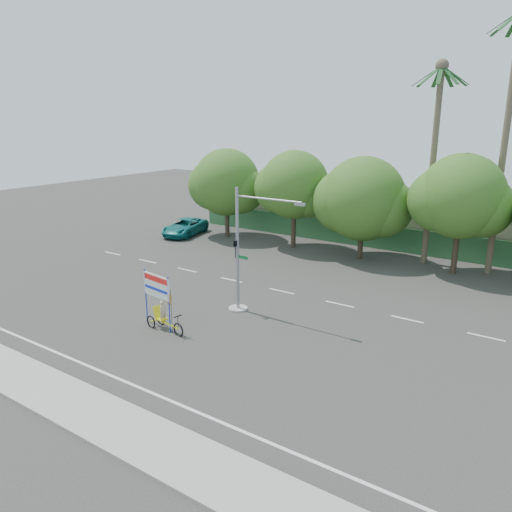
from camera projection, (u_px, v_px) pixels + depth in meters
The scene contains 14 objects.
ground at pixel (231, 346), 24.07m from camera, with size 120.00×120.00×0.00m, color #33302D.
sidewalk_near at pixel (106, 420), 18.09m from camera, with size 50.00×2.40×0.12m, color gray.
fence at pixel (389, 238), 40.89m from camera, with size 38.00×0.08×2.00m, color #336B3D.
building_left at pixel (308, 206), 49.62m from camera, with size 12.00×8.00×4.00m, color #BDB496.
building_right at pixel (506, 231), 39.91m from camera, with size 14.00×8.00×3.60m, color #BDB496.
tree_far_left at pixel (226, 184), 44.71m from camera, with size 7.14×6.00×7.96m.
tree_left at pixel (294, 187), 40.83m from camera, with size 6.66×5.60×8.07m.
tree_center at pixel (362, 201), 37.74m from camera, with size 7.62×6.40×7.85m.
tree_right at pixel (460, 199), 33.73m from camera, with size 6.90×5.80×8.36m.
palm_tall at pixel (508, 119), 32.39m from camera, with size 3.73×3.79×17.45m.
palm_short at pixel (435, 143), 35.27m from camera, with size 3.73×3.79×14.45m.
traffic_signal at pixel (242, 261), 27.64m from camera, with size 4.72×1.10×7.00m.
trike_billboard at pixel (161, 307), 25.69m from camera, with size 3.06×0.93×3.03m.
pickup_truck at pixel (185, 227), 46.25m from camera, with size 2.51×5.44×1.51m, color #0F6F6F.
Camera 1 is at (13.41, -17.48, 10.69)m, focal length 35.00 mm.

